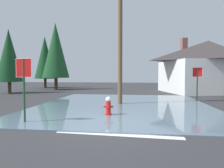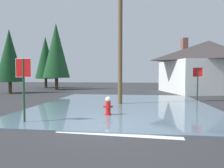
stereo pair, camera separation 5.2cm
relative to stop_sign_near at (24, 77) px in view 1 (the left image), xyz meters
The scene contains 11 objects.
ground_plane 3.64m from the stop_sign_near, ahead, with size 80.00×80.00×0.10m, color #2D2D30.
flood_puddle 6.36m from the stop_sign_near, 54.74° to the left, with size 10.21×11.96×0.05m, color slate.
lane_stop_bar 4.29m from the stop_sign_near, 16.08° to the right, with size 4.03×0.30×0.01m, color silver.
stop_sign_near is the anchor object (origin of this frame).
fire_hydrant 3.77m from the stop_sign_near, 30.27° to the left, with size 0.44×0.38×0.88m.
utility_pole 6.72m from the stop_sign_near, 58.40° to the left, with size 1.60×0.28×8.16m.
stop_sign_far 11.23m from the stop_sign_near, 40.68° to the left, with size 0.63×0.21×2.38m.
house 19.22m from the stop_sign_near, 52.04° to the left, with size 10.61×9.23×5.90m.
pine_tree_tall_left 14.46m from the stop_sign_near, 126.18° to the left, with size 2.59×2.59×6.46m.
pine_tree_mid_left 18.12m from the stop_sign_near, 108.86° to the left, with size 3.33×3.33×8.33m.
pine_tree_short_left 22.03m from the stop_sign_near, 113.45° to the left, with size 2.93×2.93×7.32m.
Camera 1 is at (1.19, -7.43, 1.89)m, focal length 32.14 mm.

